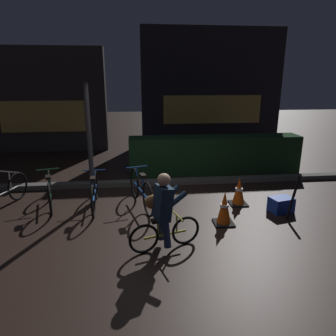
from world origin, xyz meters
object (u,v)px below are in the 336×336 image
object	(u,v)px
traffic_cone_near	(224,208)
closed_umbrella	(293,198)
parked_bike_leftmost	(3,193)
blue_crate	(281,204)
street_post	(90,146)
cyclist	(163,211)
parked_bike_center_right	(141,190)
parked_bike_center_left	(94,192)
parked_bike_left_mid	(50,190)
traffic_cone_far	(239,192)

from	to	relation	value
traffic_cone_near	closed_umbrella	distance (m)	1.40
parked_bike_leftmost	blue_crate	size ratio (longest dim) A/B	3.37
street_post	parked_bike_leftmost	xyz separation A→B (m)	(-1.81, -0.10, -0.93)
parked_bike_leftmost	cyclist	world-z (taller)	cyclist
blue_crate	parked_bike_center_right	bearing A→B (deg)	168.30
blue_crate	closed_umbrella	bearing A→B (deg)	-69.57
parked_bike_center_left	parked_bike_left_mid	bearing A→B (deg)	75.99
parked_bike_center_right	cyclist	distance (m)	1.75
closed_umbrella	cyclist	bearing A→B (deg)	159.56
cyclist	parked_bike_center_right	bearing A→B (deg)	83.95
cyclist	blue_crate	bearing A→B (deg)	7.94
parked_bike_left_mid	traffic_cone_near	bearing A→B (deg)	-124.50
closed_umbrella	blue_crate	bearing A→B (deg)	71.35
closed_umbrella	parked_bike_center_left	bearing A→B (deg)	127.89
parked_bike_center_right	blue_crate	world-z (taller)	parked_bike_center_right
street_post	blue_crate	xyz separation A→B (m)	(3.82, -0.90, -1.10)
parked_bike_leftmost	parked_bike_center_right	distance (m)	2.84
parked_bike_leftmost	parked_bike_center_right	world-z (taller)	parked_bike_center_right
parked_bike_left_mid	cyclist	xyz separation A→B (m)	(2.20, -1.94, 0.29)
parked_bike_center_left	traffic_cone_near	distance (m)	2.67
cyclist	closed_umbrella	distance (m)	2.73
street_post	parked_bike_center_right	xyz separation A→B (m)	(1.02, -0.32, -0.89)
parked_bike_leftmost	cyclist	bearing A→B (deg)	-103.45
blue_crate	parked_bike_left_mid	bearing A→B (deg)	170.14
street_post	traffic_cone_far	size ratio (longest dim) A/B	4.22
closed_umbrella	traffic_cone_far	bearing A→B (deg)	100.62
parked_bike_center_right	traffic_cone_near	distance (m)	1.79
cyclist	street_post	bearing A→B (deg)	107.00
traffic_cone_near	cyclist	size ratio (longest dim) A/B	0.51
parked_bike_center_right	closed_umbrella	distance (m)	3.01
parked_bike_center_left	closed_umbrella	xyz separation A→B (m)	(3.84, -0.89, 0.06)
parked_bike_left_mid	cyclist	world-z (taller)	cyclist
parked_bike_left_mid	traffic_cone_near	size ratio (longest dim) A/B	2.45
traffic_cone_near	blue_crate	xyz separation A→B (m)	(1.30, 0.40, -0.16)
street_post	closed_umbrella	world-z (taller)	street_post
blue_crate	street_post	bearing A→B (deg)	166.73
parked_bike_leftmost	blue_crate	xyz separation A→B (m)	(5.62, -0.80, -0.18)
parked_bike_leftmost	traffic_cone_near	size ratio (longest dim) A/B	2.33
parked_bike_left_mid	closed_umbrella	size ratio (longest dim) A/B	1.84
parked_bike_center_left	traffic_cone_far	xyz separation A→B (m)	(3.02, -0.19, -0.05)
parked_bike_left_mid	parked_bike_center_left	distance (m)	0.95
parked_bike_center_left	parked_bike_center_right	size ratio (longest dim) A/B	0.95
parked_bike_center_right	blue_crate	distance (m)	2.86
street_post	parked_bike_center_left	size ratio (longest dim) A/B	1.57
parked_bike_left_mid	parked_bike_center_right	size ratio (longest dim) A/B	0.93
parked_bike_center_right	blue_crate	size ratio (longest dim) A/B	3.83
cyclist	closed_umbrella	world-z (taller)	cyclist
parked_bike_center_left	blue_crate	size ratio (longest dim) A/B	3.62
parked_bike_center_right	traffic_cone_far	xyz separation A→B (m)	(2.06, -0.13, -0.07)
traffic_cone_far	blue_crate	distance (m)	0.87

